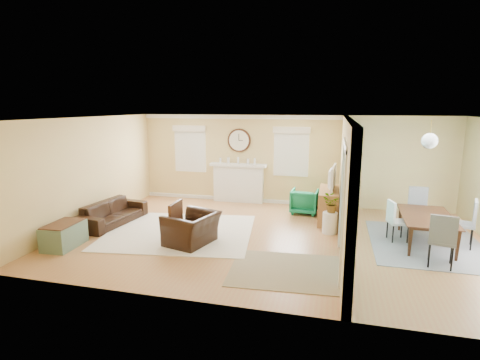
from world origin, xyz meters
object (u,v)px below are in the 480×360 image
at_px(eames_chair, 192,229).
at_px(credenza, 328,205).
at_px(dining_table, 427,230).
at_px(green_chair, 304,201).
at_px(sofa, 113,213).

distance_m(eames_chair, credenza, 3.65).
relative_size(eames_chair, dining_table, 0.58).
relative_size(eames_chair, green_chair, 1.43).
height_order(sofa, eames_chair, eames_chair).
bearing_deg(credenza, dining_table, -31.13).
distance_m(sofa, dining_table, 7.19).
distance_m(eames_chair, dining_table, 4.92).
bearing_deg(eames_chair, green_chair, 160.04).
xyz_separation_m(green_chair, dining_table, (2.68, -1.74, -0.01)).
bearing_deg(eames_chair, credenza, 147.05).
relative_size(green_chair, credenza, 0.50).
bearing_deg(dining_table, sofa, 95.02).
xyz_separation_m(sofa, credenza, (5.14, 1.58, 0.12)).
xyz_separation_m(sofa, eames_chair, (2.40, -0.83, 0.06)).
bearing_deg(credenza, sofa, -162.92).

